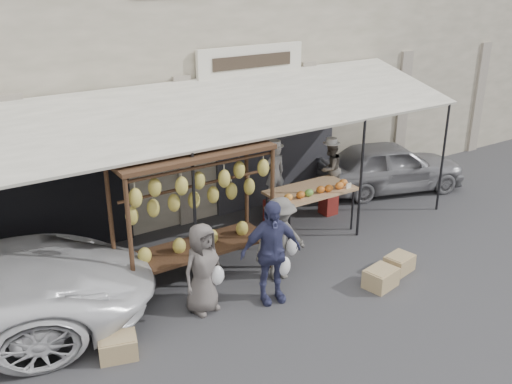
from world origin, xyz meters
TOP-DOWN VIEW (x-y plane):
  - ground_plane at (0.00, 0.00)m, footprint 90.00×90.00m
  - shophouse at (-0.00, 6.50)m, footprint 24.00×6.15m
  - awning at (0.01, 2.28)m, footprint 10.00×2.35m
  - banana_rack at (-0.87, 1.38)m, footprint 2.60×0.90m
  - produce_table at (1.81, 1.72)m, footprint 1.70×0.90m
  - vendor_left at (1.49, 2.54)m, footprint 0.46×0.32m
  - vendor_right at (2.70, 2.26)m, footprint 0.65×0.56m
  - customer_left at (-1.23, 0.50)m, footprint 0.77×0.58m
  - customer_mid at (-0.22, 0.18)m, footprint 1.05×0.60m
  - customer_right at (0.27, 0.64)m, footprint 0.95×0.56m
  - stool_left at (1.49, 2.54)m, footprint 0.42×0.42m
  - stool_right at (2.70, 2.26)m, footprint 0.33×0.33m
  - crate_near_a at (1.50, -0.49)m, footprint 0.59×0.49m
  - crate_near_b at (2.14, -0.29)m, footprint 0.54×0.45m
  - crate_far at (-2.73, 0.13)m, footprint 0.59×0.50m
  - sedan at (4.77, 2.57)m, footprint 3.69×2.35m

SIDE VIEW (x-z plane):
  - ground_plane at x=0.00m, z-range 0.00..0.00m
  - crate_near_b at x=2.14m, z-range 0.00..0.29m
  - crate_far at x=-2.73m, z-range 0.00..0.30m
  - crate_near_a at x=1.50m, z-range 0.00..0.31m
  - stool_right at x=2.70m, z-range 0.00..0.43m
  - stool_left at x=1.49m, z-range 0.00..0.47m
  - sedan at x=4.77m, z-range 0.00..1.17m
  - customer_left at x=-1.23m, z-range 0.00..1.43m
  - customer_right at x=0.27m, z-range 0.00..1.46m
  - customer_mid at x=-0.22m, z-range 0.00..1.68m
  - produce_table at x=1.81m, z-range 0.35..1.39m
  - vendor_right at x=2.70m, z-range 0.43..1.58m
  - vendor_left at x=1.49m, z-range 0.47..1.66m
  - banana_rack at x=-0.87m, z-range 0.44..2.68m
  - awning at x=0.01m, z-range 1.12..4.03m
  - shophouse at x=0.00m, z-range 0.00..7.30m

